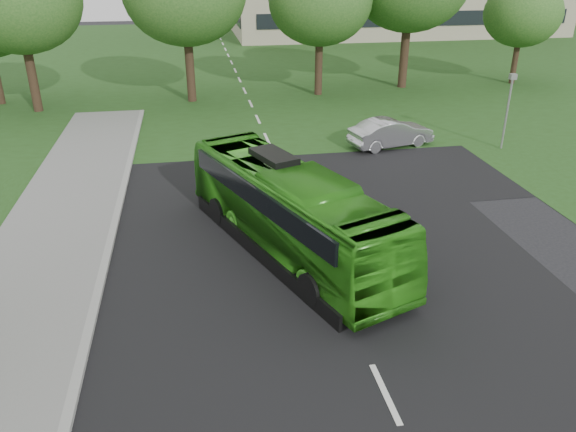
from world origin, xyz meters
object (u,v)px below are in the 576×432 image
object	(u,v)px
bus	(290,210)
camera_pole	(509,101)
tree_park_c	(320,0)
sedan	(391,133)
tree_park_e	(523,14)

from	to	relation	value
bus	camera_pole	distance (m)	15.63
tree_park_c	sedan	bearing A→B (deg)	-84.83
tree_park_c	bus	bearing A→B (deg)	-105.01
tree_park_e	camera_pole	xyz separation A→B (m)	(-9.03, -14.82, -2.66)
bus	sedan	bearing A→B (deg)	33.61
sedan	camera_pole	distance (m)	6.02
tree_park_e	sedan	bearing A→B (deg)	-137.32
tree_park_c	tree_park_e	xyz separation A→B (m)	(15.76, 1.12, -1.21)
tree_park_c	bus	size ratio (longest dim) A/B	0.88
tree_park_c	sedan	size ratio (longest dim) A/B	2.10
tree_park_e	bus	xyz separation A→B (m)	(-21.82, -23.74, -3.67)
bus	camera_pole	size ratio (longest dim) A/B	2.75
tree_park_c	bus	world-z (taller)	tree_park_c
tree_park_c	camera_pole	world-z (taller)	tree_park_c
tree_park_e	bus	world-z (taller)	tree_park_e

